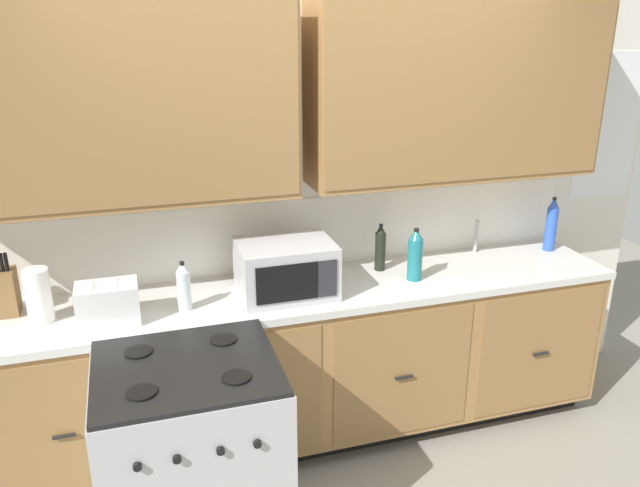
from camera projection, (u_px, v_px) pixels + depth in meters
ground_plane at (327, 467)px, 3.41m from camera, size 8.39×8.39×0.00m
wall_unit at (299, 140)px, 3.28m from camera, size 4.55×0.40×2.52m
counter_run at (311, 362)px, 3.51m from camera, size 3.38×0.64×0.93m
stove_range at (193, 460)px, 2.75m from camera, size 0.76×0.68×0.95m
microwave at (286, 269)px, 3.23m from camera, size 0.48×0.37×0.28m
toaster at (108, 303)px, 2.94m from camera, size 0.28×0.18×0.19m
knife_block at (5, 291)px, 3.03m from camera, size 0.11×0.14×0.31m
sink_faucet at (476, 236)px, 3.82m from camera, size 0.02×0.02×0.20m
paper_towel_roll at (38, 296)px, 2.94m from camera, size 0.12×0.12×0.26m
bottle_teal at (415, 255)px, 3.41m from camera, size 0.08×0.08×0.29m
bottle_dark at (380, 248)px, 3.54m from camera, size 0.06×0.06×0.27m
bottle_blue at (551, 225)px, 3.83m from camera, size 0.07×0.07×0.33m
bottle_clear at (184, 287)px, 3.06m from camera, size 0.07×0.07×0.25m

